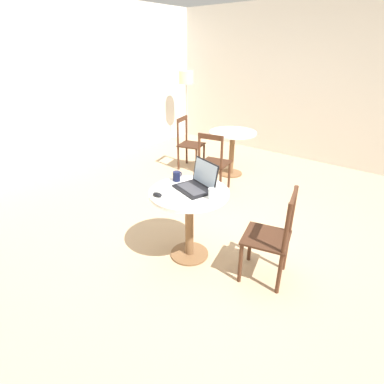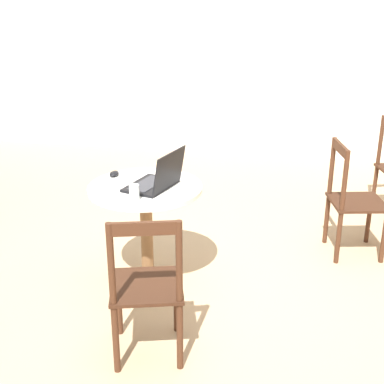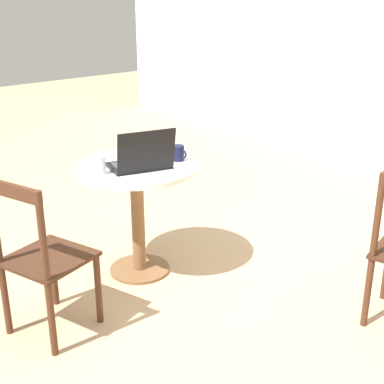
# 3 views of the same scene
# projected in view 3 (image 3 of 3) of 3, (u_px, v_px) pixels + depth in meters

# --- Properties ---
(ground_plane) EXTENTS (16.00, 16.00, 0.00)m
(ground_plane) POSITION_uv_depth(u_px,v_px,m) (185.00, 301.00, 3.16)
(ground_plane) COLOR tan
(cafe_table_near) EXTENTS (0.75, 0.75, 0.73)m
(cafe_table_near) POSITION_uv_depth(u_px,v_px,m) (137.00, 191.00, 3.31)
(cafe_table_near) COLOR brown
(cafe_table_near) RESTS_ON ground_plane
(chair_near_front) EXTENTS (0.48, 0.48, 0.88)m
(chair_near_front) POSITION_uv_depth(u_px,v_px,m) (42.00, 259.00, 2.73)
(chair_near_front) COLOR #472819
(chair_near_front) RESTS_ON ground_plane
(laptop) EXTENTS (0.38, 0.42, 0.26)m
(laptop) POSITION_uv_depth(u_px,v_px,m) (141.00, 161.00, 3.16)
(laptop) COLOR black
(laptop) RESTS_ON cafe_table_near
(mouse) EXTENTS (0.06, 0.10, 0.03)m
(mouse) POSITION_uv_depth(u_px,v_px,m) (130.00, 149.00, 3.53)
(mouse) COLOR black
(mouse) RESTS_ON cafe_table_near
(mug) EXTENTS (0.11, 0.08, 0.10)m
(mug) POSITION_uv_depth(u_px,v_px,m) (179.00, 153.00, 3.32)
(mug) COLOR #141938
(mug) RESTS_ON cafe_table_near
(drinking_glass) EXTENTS (0.06, 0.06, 0.10)m
(drinking_glass) POSITION_uv_depth(u_px,v_px,m) (100.00, 166.00, 3.07)
(drinking_glass) COLOR silver
(drinking_glass) RESTS_ON cafe_table_near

